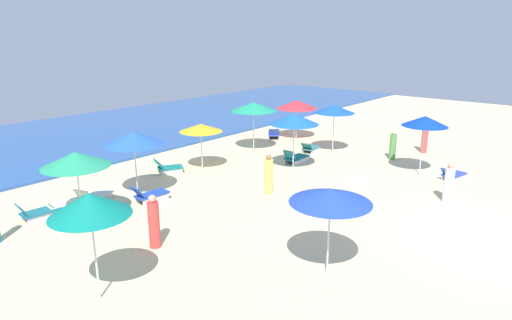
{
  "coord_description": "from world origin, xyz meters",
  "views": [
    {
      "loc": [
        -13.97,
        -2.27,
        6.16
      ],
      "look_at": [
        -0.54,
        9.13,
        1.06
      ],
      "focal_mm": 30.72,
      "sensor_mm": 36.0,
      "label": 1
    }
  ],
  "objects": [
    {
      "name": "beachgoer_2",
      "position": [
        -1.1,
        8.01,
        0.74
      ],
      "size": [
        0.5,
        0.5,
        1.61
      ],
      "rotation": [
        0.0,
        0.0,
        2.62
      ],
      "color": "#F9DE5F",
      "rests_on": "ground_plane"
    },
    {
      "name": "ground_plane",
      "position": [
        0.0,
        0.0,
        0.0
      ],
      "size": [
        60.0,
        60.0,
        0.0
      ],
      "primitive_type": "plane",
      "color": "beige"
    },
    {
      "name": "beachgoer_3",
      "position": [
        -6.86,
        7.72,
        0.78
      ],
      "size": [
        0.47,
        0.47,
        1.66
      ],
      "rotation": [
        0.0,
        0.0,
        5.4
      ],
      "color": "#E13E3B",
      "rests_on": "ground_plane"
    },
    {
      "name": "lounge_chair_2_1",
      "position": [
        -6.15,
        12.43,
        0.25
      ],
      "size": [
        1.57,
        1.09,
        0.71
      ],
      "rotation": [
        0.0,
        0.0,
        1.91
      ],
      "color": "silver",
      "rests_on": "ground_plane"
    },
    {
      "name": "lounge_chair_0_0",
      "position": [
        3.12,
        9.68,
        0.26
      ],
      "size": [
        1.45,
        0.69,
        0.75
      ],
      "rotation": [
        0.0,
        0.0,
        1.59
      ],
      "color": "silver",
      "rests_on": "ground_plane"
    },
    {
      "name": "lounge_chair_7_0",
      "position": [
        5.45,
        2.92,
        0.24
      ],
      "size": [
        1.37,
        0.85,
        0.6
      ],
      "rotation": [
        0.0,
        0.0,
        1.35
      ],
      "color": "silver",
      "rests_on": "ground_plane"
    },
    {
      "name": "lounge_chair_3_0",
      "position": [
        5.28,
        10.26,
        0.23
      ],
      "size": [
        1.36,
        0.77,
        0.62
      ],
      "rotation": [
        0.0,
        0.0,
        1.72
      ],
      "color": "silver",
      "rests_on": "ground_plane"
    },
    {
      "name": "umbrella_5",
      "position": [
        3.61,
        12.83,
        2.4
      ],
      "size": [
        2.41,
        2.41,
        2.63
      ],
      "color": "silver",
      "rests_on": "ground_plane"
    },
    {
      "name": "beachgoer_6",
      "position": [
        9.15,
        5.56,
        0.84
      ],
      "size": [
        0.38,
        0.38,
        1.76
      ],
      "rotation": [
        0.0,
        0.0,
        4.54
      ],
      "color": "#F54644",
      "rests_on": "ground_plane"
    },
    {
      "name": "lounge_chair_2_0",
      "position": [
        -4.75,
        10.83,
        0.29
      ],
      "size": [
        1.43,
        0.68,
        0.76
      ],
      "rotation": [
        0.0,
        0.0,
        1.5
      ],
      "color": "silver",
      "rests_on": "ground_plane"
    },
    {
      "name": "lounge_chair_9_0",
      "position": [
        -1.98,
        13.21,
        0.26
      ],
      "size": [
        1.43,
        1.19,
        0.67
      ],
      "rotation": [
        0.0,
        0.0,
        1.06
      ],
      "color": "silver",
      "rests_on": "ground_plane"
    },
    {
      "name": "beachgoer_0",
      "position": [
        2.57,
        2.26,
        0.73
      ],
      "size": [
        0.36,
        0.36,
        1.58
      ],
      "rotation": [
        0.0,
        0.0,
        0.04
      ],
      "color": "white",
      "rests_on": "ground_plane"
    },
    {
      "name": "lounge_chair_1_0",
      "position": [
        6.61,
        13.78,
        0.27
      ],
      "size": [
        1.54,
        1.43,
        0.72
      ],
      "rotation": [
        0.0,
        0.0,
        2.27
      ],
      "color": "silver",
      "rests_on": "ground_plane"
    },
    {
      "name": "umbrella_3",
      "position": [
        6.11,
        9.36,
        2.34
      ],
      "size": [
        2.13,
        2.13,
        2.55
      ],
      "color": "silver",
      "rests_on": "ground_plane"
    },
    {
      "name": "umbrella_6",
      "position": [
        -9.36,
        6.59,
        2.43
      ],
      "size": [
        1.87,
        1.87,
        2.71
      ],
      "color": "silver",
      "rests_on": "ground_plane"
    },
    {
      "name": "umbrella_9",
      "position": [
        -0.61,
        12.38,
        2.0
      ],
      "size": [
        1.98,
        1.98,
        2.18
      ],
      "color": "silver",
      "rests_on": "ground_plane"
    },
    {
      "name": "umbrella_8",
      "position": [
        -4.8,
        3.02,
        2.2
      ],
      "size": [
        2.14,
        2.14,
        2.39
      ],
      "color": "silver",
      "rests_on": "ground_plane"
    },
    {
      "name": "umbrella_2",
      "position": [
        -4.62,
        11.79,
        2.33
      ],
      "size": [
        2.32,
        2.32,
        2.58
      ],
      "color": "silver",
      "rests_on": "ground_plane"
    },
    {
      "name": "lounge_chair_4_0",
      "position": [
        -7.21,
        12.54,
        0.25
      ],
      "size": [
        1.55,
        0.81,
        0.65
      ],
      "rotation": [
        0.0,
        0.0,
        1.44
      ],
      "color": "silver",
      "rests_on": "ground_plane"
    },
    {
      "name": "umbrella_4",
      "position": [
        -7.35,
        11.07,
        2.22
      ],
      "size": [
        2.21,
        2.21,
        2.46
      ],
      "color": "silver",
      "rests_on": "ground_plane"
    },
    {
      "name": "lounge_chair_4_1",
      "position": [
        -8.19,
        12.48,
        0.25
      ],
      "size": [
        1.42,
        0.74,
        0.67
      ],
      "rotation": [
        0.0,
        0.0,
        1.5
      ],
      "color": "silver",
      "rests_on": "ground_plane"
    },
    {
      "name": "umbrella_0",
      "position": [
        2.05,
        9.06,
        2.43
      ],
      "size": [
        2.26,
        2.26,
        2.68
      ],
      "color": "silver",
      "rests_on": "ground_plane"
    },
    {
      "name": "umbrella_1",
      "position": [
        7.4,
        12.67,
        2.09
      ],
      "size": [
        2.46,
        2.46,
        2.34
      ],
      "color": "silver",
      "rests_on": "ground_plane"
    },
    {
      "name": "umbrella_7",
      "position": [
        5.32,
        4.33,
        2.44
      ],
      "size": [
        2.0,
        2.0,
        2.67
      ],
      "color": "silver",
      "rests_on": "ground_plane"
    },
    {
      "name": "ocean",
      "position": [
        0.0,
        23.14,
        0.06
      ],
      "size": [
        60.0,
        13.71,
        0.12
      ],
      "primitive_type": "cube",
      "color": "#285499",
      "rests_on": "ground_plane"
    },
    {
      "name": "cooler_box_0",
      "position": [
        2.14,
        5.86,
        0.16
      ],
      "size": [
        0.48,
        0.55,
        0.32
      ],
      "primitive_type": "cube",
      "rotation": [
        0.0,
        0.0,
        1.26
      ],
      "color": "white",
      "rests_on": "ground_plane"
    },
    {
      "name": "beachgoer_5",
      "position": [
        6.81,
        6.31,
        0.69
      ],
      "size": [
        0.46,
        0.46,
        1.5
      ],
      "rotation": [
        0.0,
        0.0,
        0.55
      ],
      "color": "#539248",
      "rests_on": "ground_plane"
    }
  ]
}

